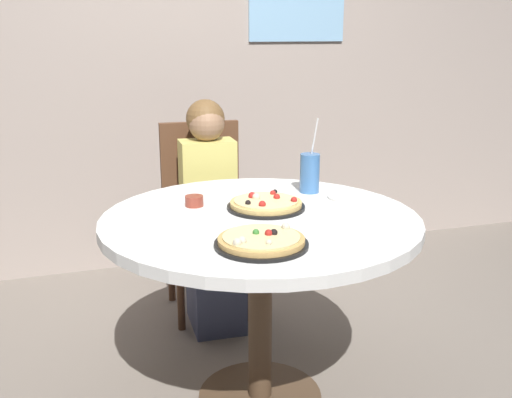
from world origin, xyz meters
name	(u,v)px	position (x,y,z in m)	size (l,w,h in m)	color
ground_plane	(260,398)	(0.00, 0.00, 0.00)	(8.00, 8.00, 0.00)	slate
wall_with_window	(171,20)	(0.00, 1.62, 1.45)	(5.20, 0.14, 2.90)	#A8998E
dining_table	(260,243)	(0.00, 0.00, 0.64)	(1.15, 1.15, 0.75)	white
chair_wooden	(204,207)	(0.00, 0.91, 0.53)	(0.42, 0.42, 0.95)	brown
diner_child	(212,226)	(0.00, 0.73, 0.48)	(0.27, 0.42, 1.08)	#3F4766
pizza_veggie	(266,204)	(0.05, 0.08, 0.77)	(0.29, 0.29, 0.05)	black
pizza_cheese	(261,241)	(-0.10, -0.30, 0.77)	(0.29, 0.29, 0.05)	black
soda_cup	(310,173)	(0.30, 0.25, 0.83)	(0.08, 0.08, 0.31)	#3F72B2
sauce_bowl	(194,201)	(-0.20, 0.20, 0.77)	(0.07, 0.07, 0.04)	brown
plate_small	(350,197)	(0.41, 0.11, 0.76)	(0.18, 0.18, 0.01)	white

